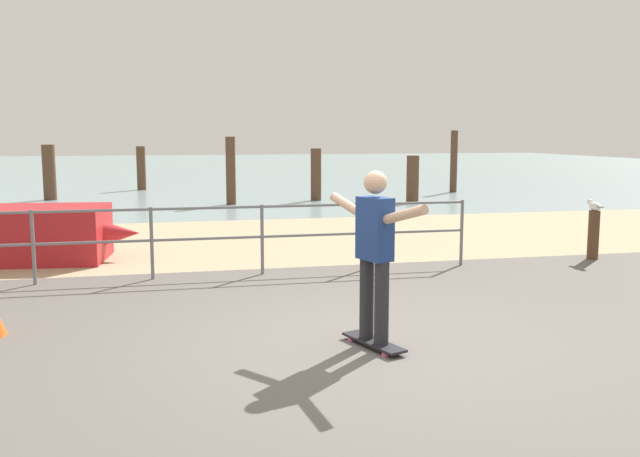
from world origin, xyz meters
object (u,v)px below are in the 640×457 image
object	(u,v)px
skateboard	(374,342)
skateboarder	(375,246)
bollard_short	(593,235)
seagull	(595,206)

from	to	relation	value
skateboard	skateboarder	distance (m)	0.95
skateboard	bollard_short	world-z (taller)	bollard_short
bollard_short	seagull	xyz separation A→B (m)	(0.00, 0.02, 0.49)
skateboarder	bollard_short	world-z (taller)	skateboarder
skateboarder	bollard_short	bearing A→B (deg)	37.06
seagull	bollard_short	bearing A→B (deg)	-98.39
skateboard	skateboarder	world-z (taller)	skateboarder
bollard_short	skateboarder	bearing A→B (deg)	-142.94
skateboarder	bollard_short	xyz separation A→B (m)	(4.94, 3.73, -0.61)
skateboard	skateboarder	size ratio (longest dim) A/B	0.50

